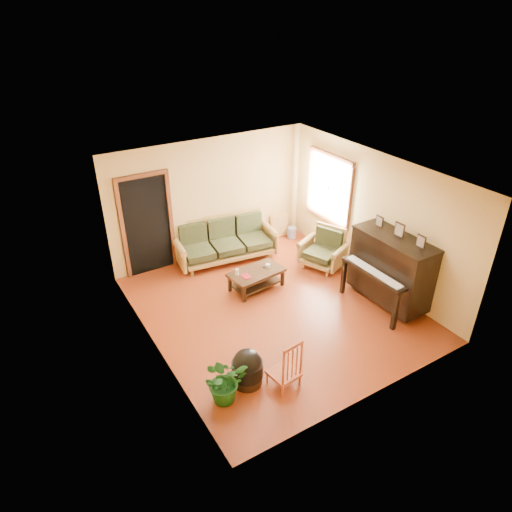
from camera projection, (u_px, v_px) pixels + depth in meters
floor at (274, 308)px, 8.47m from camera, size 5.00×5.00×0.00m
doorway at (147, 226)px, 9.15m from camera, size 1.08×0.16×2.05m
window at (329, 188)px, 9.68m from camera, size 0.12×1.36×1.46m
sofa at (226, 241)px, 9.81m from camera, size 2.25×1.17×0.92m
coffee_table at (256, 280)px, 8.96m from camera, size 1.13×0.70×0.39m
armchair at (322, 249)px, 9.56m from camera, size 1.08×1.10×0.85m
piano at (391, 270)px, 8.33m from camera, size 0.93×1.55×1.36m
footstool at (247, 371)px, 6.73m from camera, size 0.56×0.56×0.45m
red_chair at (284, 362)px, 6.60m from camera, size 0.45×0.48×0.85m
leaning_frame at (279, 225)px, 10.85m from camera, size 0.45×0.15×0.59m
ceramic_crock at (292, 233)px, 10.88m from camera, size 0.24×0.24×0.26m
potted_plant at (225, 381)px, 6.39m from camera, size 0.66×0.58×0.70m
book at (243, 278)px, 8.64m from camera, size 0.16×0.21×0.02m
candle at (237, 272)px, 8.72m from camera, size 0.09×0.09×0.12m
glass_jar at (268, 266)px, 8.98m from camera, size 0.12×0.12×0.07m
remote at (266, 266)px, 9.02m from camera, size 0.17×0.08×0.02m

